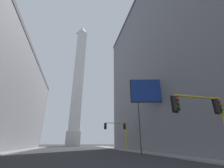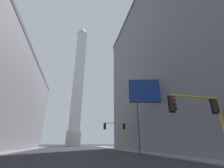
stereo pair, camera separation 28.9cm
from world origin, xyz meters
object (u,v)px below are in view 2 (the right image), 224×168
at_px(obelisk, 78,80).
at_px(traffic_light_near_right, 204,111).
at_px(billboard_sign, 151,92).
at_px(traffic_light_mid_right, 118,129).

bearing_deg(obelisk, traffic_light_near_right, -83.26).
relative_size(obelisk, billboard_sign, 6.57).
xyz_separation_m(obelisk, traffic_light_mid_right, (8.80, -50.89, -31.76)).
height_order(obelisk, traffic_light_mid_right, obelisk).
bearing_deg(traffic_light_mid_right, billboard_sign, -79.39).
bearing_deg(obelisk, traffic_light_mid_right, -80.19).
xyz_separation_m(traffic_light_near_right, traffic_light_mid_right, (0.06, 23.13, 0.52)).
height_order(obelisk, billboard_sign, obelisk).
bearing_deg(obelisk, billboard_sign, -80.04).
xyz_separation_m(traffic_light_mid_right, billboard_sign, (2.19, -11.70, 4.87)).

